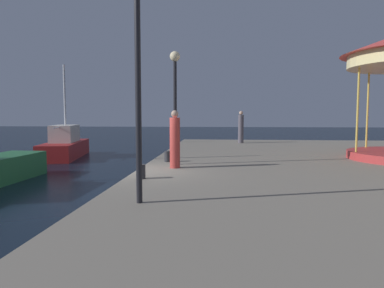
{
  "coord_description": "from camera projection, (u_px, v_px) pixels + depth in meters",
  "views": [
    {
      "loc": [
        2.75,
        -11.16,
        2.6
      ],
      "look_at": [
        1.27,
        5.86,
        1.15
      ],
      "focal_mm": 33.48,
      "sensor_mm": 36.0,
      "label": 1
    }
  ],
  "objects": [
    {
      "name": "bollard_south",
      "position": [
        168.0,
        156.0,
        13.45
      ],
      "size": [
        0.24,
        0.24,
        0.4
      ],
      "primitive_type": "cylinder",
      "color": "#2D2D33",
      "rests_on": "quay_dock"
    },
    {
      "name": "bollard_north",
      "position": [
        141.0,
        171.0,
        9.93
      ],
      "size": [
        0.24,
        0.24,
        0.4
      ],
      "primitive_type": "cylinder",
      "color": "#2D2D33",
      "rests_on": "quay_dock"
    },
    {
      "name": "quay_dock",
      "position": [
        359.0,
        186.0,
        10.91
      ],
      "size": [
        13.81,
        27.72,
        0.8
      ],
      "primitive_type": "cube",
      "color": "gray",
      "rests_on": "ground"
    },
    {
      "name": "ground_plane",
      "position": [
        137.0,
        195.0,
        11.54
      ],
      "size": [
        120.0,
        120.0,
        0.0
      ],
      "primitive_type": "plane",
      "color": "black"
    },
    {
      "name": "person_near_carousel",
      "position": [
        175.0,
        141.0,
        11.86
      ],
      "size": [
        0.34,
        0.34,
        1.92
      ],
      "color": "#B23833",
      "rests_on": "quay_dock"
    },
    {
      "name": "sailboat_red",
      "position": [
        65.0,
        145.0,
        21.27
      ],
      "size": [
        2.77,
        5.82,
        5.51
      ],
      "color": "maroon",
      "rests_on": "ground"
    },
    {
      "name": "lamp_post_far_end",
      "position": [
        175.0,
        87.0,
        12.52
      ],
      "size": [
        0.36,
        0.36,
        3.97
      ],
      "color": "black",
      "rests_on": "quay_dock"
    },
    {
      "name": "lamp_post_mid_promenade",
      "position": [
        138.0,
        42.0,
        6.98
      ],
      "size": [
        0.36,
        0.36,
        4.73
      ],
      "color": "black",
      "rests_on": "quay_dock"
    },
    {
      "name": "person_mid_promenade",
      "position": [
        241.0,
        128.0,
        22.06
      ],
      "size": [
        0.34,
        0.34,
        1.97
      ],
      "color": "#514C56",
      "rests_on": "quay_dock"
    }
  ]
}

